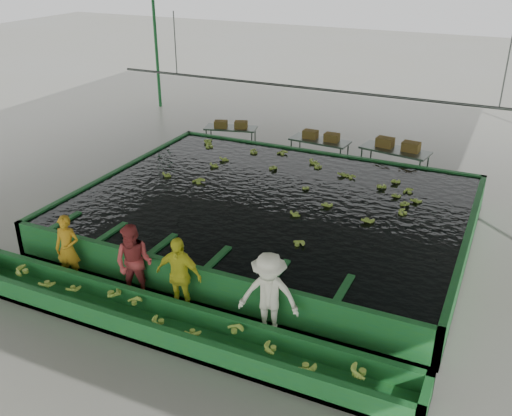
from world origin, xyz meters
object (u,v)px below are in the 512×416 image
at_px(worker_a, 68,248).
at_px(box_stack_left, 231,128).
at_px(flotation_tank, 272,212).
at_px(worker_c, 179,275).
at_px(packing_table_right, 394,164).
at_px(worker_b, 134,263).
at_px(packing_table_mid, 319,152).
at_px(sorting_trough, 167,324).
at_px(box_stack_right, 397,149).
at_px(packing_table_left, 231,138).
at_px(worker_d, 269,296).
at_px(box_stack_mid, 321,140).

height_order(worker_a, box_stack_left, worker_a).
xyz_separation_m(flotation_tank, worker_c, (-0.19, -4.30, 0.41)).
xyz_separation_m(worker_a, packing_table_right, (5.25, 9.21, -0.30)).
distance_m(worker_b, packing_table_mid, 9.37).
relative_size(sorting_trough, box_stack_right, 7.18).
relative_size(flotation_tank, worker_c, 5.83).
bearing_deg(worker_c, worker_b, 175.63).
distance_m(flotation_tank, packing_table_mid, 5.04).
bearing_deg(packing_table_left, worker_d, -58.93).
xyz_separation_m(worker_b, packing_table_mid, (0.87, 9.32, -0.41)).
height_order(packing_table_left, packing_table_mid, packing_table_mid).
bearing_deg(packing_table_left, box_stack_mid, -2.28).
bearing_deg(packing_table_mid, worker_d, -76.52).
height_order(worker_b, worker_d, worker_d).
distance_m(packing_table_left, packing_table_right, 6.07).
height_order(worker_c, box_stack_right, worker_c).
bearing_deg(worker_a, sorting_trough, -28.15).
xyz_separation_m(worker_b, box_stack_right, (3.49, 9.27, 0.12)).
bearing_deg(worker_d, packing_table_mid, 91.66).
bearing_deg(worker_b, flotation_tank, 61.39).
distance_m(worker_a, packing_table_left, 9.53).
bearing_deg(box_stack_left, worker_a, -85.37).
height_order(worker_c, packing_table_right, worker_c).
height_order(flotation_tank, packing_table_left, flotation_tank).
bearing_deg(packing_table_right, box_stack_left, 178.14).
bearing_deg(box_stack_right, worker_c, -104.48).
distance_m(worker_c, box_stack_mid, 9.35).
bearing_deg(flotation_tank, packing_table_right, 66.35).
bearing_deg(worker_b, worker_a, 168.13).
distance_m(packing_table_mid, packing_table_right, 2.58).
height_order(flotation_tank, worker_d, worker_d).
relative_size(flotation_tank, worker_d, 5.48).
bearing_deg(box_stack_right, sorting_trough, -102.33).
distance_m(worker_b, packing_table_left, 9.85).
bearing_deg(packing_table_left, worker_c, -68.61).
xyz_separation_m(packing_table_mid, box_stack_mid, (0.02, 0.03, 0.46)).
bearing_deg(box_stack_right, box_stack_left, 178.73).
xyz_separation_m(worker_d, box_stack_right, (0.39, 9.27, 0.08)).
height_order(sorting_trough, worker_a, worker_a).
relative_size(packing_table_mid, box_stack_right, 1.44).
bearing_deg(worker_d, sorting_trough, -167.95).
relative_size(box_stack_left, box_stack_right, 0.86).
height_order(worker_b, packing_table_mid, worker_b).
height_order(worker_b, packing_table_right, worker_b).
bearing_deg(packing_table_left, worker_b, -74.58).
bearing_deg(worker_d, worker_c, 168.18).
height_order(worker_b, box_stack_left, worker_b).
bearing_deg(packing_table_right, worker_a, -119.67).
bearing_deg(worker_d, packing_table_left, 109.25).
bearing_deg(flotation_tank, worker_c, -92.58).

